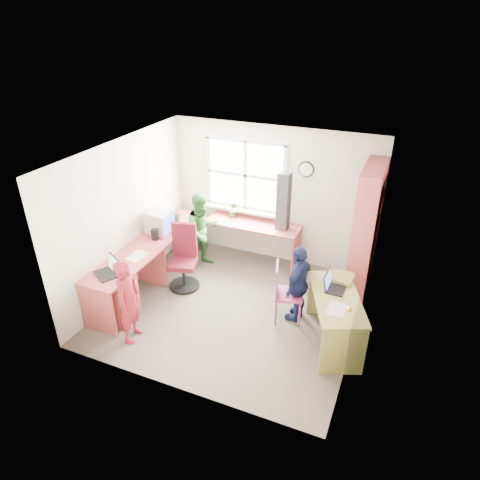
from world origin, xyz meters
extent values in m
cube|color=#4C453B|center=(0.00, 0.00, -0.01)|extent=(3.60, 3.40, 0.02)
cube|color=white|center=(0.00, 0.00, 2.41)|extent=(3.60, 3.40, 0.02)
cube|color=beige|center=(0.00, 1.71, 1.20)|extent=(3.60, 0.02, 2.40)
cube|color=beige|center=(0.00, -1.71, 1.20)|extent=(3.60, 0.02, 2.40)
cube|color=beige|center=(-1.81, 0.00, 1.20)|extent=(0.02, 3.40, 2.40)
cube|color=beige|center=(1.81, 0.00, 1.20)|extent=(0.02, 3.40, 2.40)
cube|color=white|center=(-0.50, 1.69, 1.50)|extent=(1.40, 0.01, 1.20)
cube|color=white|center=(-0.50, 1.68, 1.50)|extent=(1.48, 0.04, 1.28)
cube|color=#996D42|center=(1.79, -1.05, 1.00)|extent=(0.02, 0.82, 2.00)
sphere|color=gold|center=(1.75, -0.72, 1.00)|extent=(0.07, 0.07, 0.07)
cylinder|color=black|center=(0.55, 1.68, 1.75)|extent=(0.26, 0.03, 0.26)
cylinder|color=white|center=(0.55, 1.66, 1.75)|extent=(0.22, 0.01, 0.22)
cube|color=#B54849|center=(-1.50, 0.10, 0.73)|extent=(0.60, 2.70, 0.03)
cube|color=#B54849|center=(-0.25, 1.42, 0.73)|extent=(1.65, 0.56, 0.03)
cube|color=#B54849|center=(-1.50, 0.10, 0.36)|extent=(0.56, 0.03, 0.72)
cube|color=#B54849|center=(-1.50, -1.22, 0.36)|extent=(0.56, 0.03, 0.72)
cube|color=#B54849|center=(-1.50, 1.42, 0.36)|extent=(0.56, 0.03, 0.72)
cube|color=#B54849|center=(0.55, 1.42, 0.36)|extent=(0.03, 0.52, 0.72)
cube|color=#B54849|center=(-1.50, -0.85, 0.36)|extent=(0.54, 0.45, 0.72)
cube|color=olive|center=(1.53, -0.15, 0.71)|extent=(1.01, 1.38, 0.03)
cube|color=olive|center=(1.76, -0.71, 0.35)|extent=(0.51, 0.23, 0.70)
cube|color=olive|center=(1.30, 0.42, 0.35)|extent=(0.51, 0.23, 0.70)
cube|color=#B54849|center=(1.65, 0.68, 1.05)|extent=(0.30, 0.02, 2.10)
cube|color=#B54849|center=(1.65, 1.68, 1.05)|extent=(0.30, 0.02, 2.10)
cube|color=#B54849|center=(1.65, 1.18, 2.09)|extent=(0.30, 1.00, 0.02)
cube|color=#B54849|center=(1.65, 1.18, 0.06)|extent=(0.30, 1.00, 0.02)
cube|color=#B54849|center=(1.65, 1.18, 0.42)|extent=(0.30, 1.00, 0.02)
cube|color=#B54849|center=(1.65, 1.18, 0.80)|extent=(0.30, 1.00, 0.02)
cube|color=#B54849|center=(1.65, 1.18, 1.18)|extent=(0.30, 1.00, 0.02)
cube|color=#B54849|center=(1.65, 1.18, 1.56)|extent=(0.30, 1.00, 0.02)
cube|color=#B54849|center=(1.65, 1.18, 1.94)|extent=(0.30, 1.00, 0.02)
cube|color=red|center=(1.65, 0.88, 0.21)|extent=(0.25, 0.28, 0.27)
cube|color=#1A4C9D|center=(1.65, 1.20, 0.21)|extent=(0.25, 0.30, 0.29)
cube|color=#1F8235|center=(1.65, 1.50, 0.22)|extent=(0.25, 0.26, 0.30)
cube|color=gold|center=(1.65, 0.88, 0.58)|extent=(0.25, 0.28, 0.30)
cube|color=#773482|center=(1.65, 1.20, 0.59)|extent=(0.25, 0.30, 0.32)
cube|color=orange|center=(1.65, 1.50, 0.57)|extent=(0.25, 0.26, 0.29)
cube|color=#272727|center=(1.65, 0.88, 0.97)|extent=(0.25, 0.28, 0.32)
cube|color=silver|center=(1.65, 1.20, 0.95)|extent=(0.25, 0.30, 0.29)
cube|color=red|center=(1.65, 1.50, 0.96)|extent=(0.25, 0.26, 0.30)
cube|color=#1A4C9D|center=(1.65, 0.88, 1.33)|extent=(0.25, 0.28, 0.29)
cube|color=#1F8235|center=(1.65, 1.20, 1.34)|extent=(0.25, 0.30, 0.30)
cube|color=gold|center=(1.65, 1.50, 1.35)|extent=(0.25, 0.26, 0.32)
cube|color=#773482|center=(1.65, 0.88, 1.72)|extent=(0.25, 0.28, 0.30)
cube|color=orange|center=(1.65, 1.20, 1.73)|extent=(0.25, 0.30, 0.32)
cube|color=#272727|center=(1.65, 1.50, 1.71)|extent=(0.25, 0.26, 0.29)
cylinder|color=black|center=(-0.97, 0.21, 0.03)|extent=(0.61, 0.61, 0.04)
cylinder|color=black|center=(-0.97, 0.21, 0.23)|extent=(0.07, 0.07, 0.37)
cube|color=#510F1A|center=(-0.97, 0.21, 0.44)|extent=(0.50, 0.50, 0.08)
cube|color=#510F1A|center=(-1.02, 0.39, 0.78)|extent=(0.39, 0.17, 0.58)
cylinder|color=#9C3462|center=(0.71, -0.13, 0.21)|extent=(0.04, 0.04, 0.42)
cylinder|color=#9C3462|center=(1.03, -0.03, 0.21)|extent=(0.04, 0.04, 0.42)
cylinder|color=#9C3462|center=(0.61, 0.19, 0.21)|extent=(0.04, 0.04, 0.42)
cylinder|color=#9C3462|center=(0.93, 0.29, 0.21)|extent=(0.04, 0.04, 0.42)
cube|color=#9C3462|center=(0.82, 0.08, 0.43)|extent=(0.49, 0.49, 0.04)
cube|color=#9C3462|center=(0.65, 0.03, 0.67)|extent=(0.14, 0.36, 0.46)
cube|color=#BAB9BF|center=(-1.53, 0.49, 0.76)|extent=(0.29, 0.24, 0.02)
cube|color=#BAB9BF|center=(-1.53, 0.49, 0.95)|extent=(0.40, 0.36, 0.36)
cube|color=#3F72F2|center=(-1.34, 0.48, 0.95)|extent=(0.02, 0.30, 0.26)
cube|color=black|center=(-1.54, -0.90, 0.76)|extent=(0.43, 0.39, 0.02)
cube|color=black|center=(-1.47, -0.79, 0.87)|extent=(0.33, 0.23, 0.23)
cube|color=white|center=(-1.48, -0.80, 0.87)|extent=(0.29, 0.19, 0.19)
cube|color=black|center=(1.48, 0.03, 0.74)|extent=(0.25, 0.34, 0.02)
cube|color=black|center=(1.36, 0.04, 0.84)|extent=(0.07, 0.33, 0.22)
cube|color=#3F72F2|center=(1.36, 0.04, 0.84)|extent=(0.05, 0.29, 0.18)
cube|color=black|center=(-1.48, 0.25, 0.84)|extent=(0.11, 0.11, 0.18)
cube|color=black|center=(-1.46, 0.90, 0.84)|extent=(0.09, 0.09, 0.17)
cube|color=black|center=(0.28, 1.42, 1.24)|extent=(0.21, 0.19, 0.98)
cube|color=red|center=(1.50, 0.28, 0.76)|extent=(0.32, 0.32, 0.06)
cube|color=beige|center=(-1.44, -0.30, 0.75)|extent=(0.24, 0.33, 0.00)
cube|color=beige|center=(1.57, -0.40, 0.73)|extent=(0.22, 0.31, 0.00)
imported|color=#29662B|center=(-0.66, 1.51, 0.90)|extent=(0.17, 0.15, 0.29)
imported|color=maroon|center=(-1.01, -1.14, 0.61)|extent=(0.35, 0.48, 1.21)
imported|color=#2E732E|center=(-0.98, 0.94, 0.68)|extent=(0.80, 0.84, 1.36)
imported|color=#161E45|center=(0.94, 0.16, 0.59)|extent=(0.41, 0.73, 1.18)
camera|label=1|loc=(2.13, -4.80, 3.98)|focal=32.00mm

